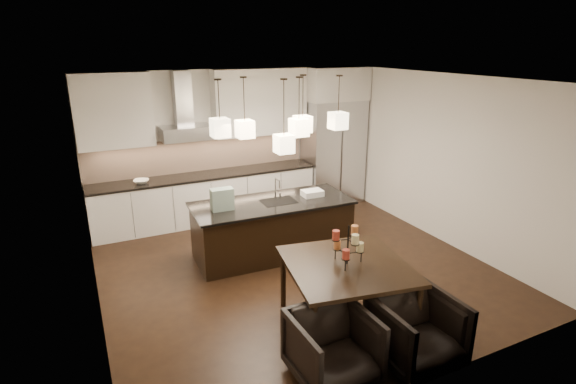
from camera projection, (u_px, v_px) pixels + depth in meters
name	position (u px, v px, depth m)	size (l,w,h in m)	color
floor	(294.00, 268.00, 6.87)	(5.50, 5.50, 0.02)	black
ceiling	(295.00, 78.00, 5.97)	(5.50, 5.50, 0.02)	white
wall_back	(231.00, 143.00, 8.77)	(5.50, 0.02, 2.80)	silver
wall_front	(430.00, 259.00, 4.06)	(5.50, 0.02, 2.80)	silver
wall_left	(85.00, 209.00, 5.28)	(0.02, 5.50, 2.80)	silver
wall_right	(440.00, 159.00, 7.56)	(0.02, 5.50, 2.80)	silver
refrigerator	(333.00, 152.00, 9.42)	(1.20, 0.72, 2.15)	#B7B7BA
fridge_panel	(335.00, 84.00, 8.98)	(1.26, 0.72, 0.65)	silver
lower_cabinets	(207.00, 198.00, 8.54)	(4.21, 0.62, 0.88)	silver
countertop	(206.00, 175.00, 8.39)	(4.21, 0.66, 0.04)	black
backsplash	(201.00, 154.00, 8.54)	(4.21, 0.02, 0.63)	tan
upper_cab_left	(113.00, 111.00, 7.50)	(1.25, 0.35, 1.25)	silver
upper_cab_right	(260.00, 102.00, 8.59)	(1.86, 0.35, 1.25)	silver
hood_canopy	(186.00, 133.00, 8.05)	(0.90, 0.52, 0.24)	#B7B7BA
hood_chimney	(182.00, 98.00, 7.95)	(0.30, 0.28, 0.96)	#B7B7BA
fruit_bowl	(141.00, 181.00, 7.85)	(0.26, 0.26, 0.06)	silver
island_body	(272.00, 229.00, 7.17)	(2.42, 0.97, 0.85)	black
island_top	(272.00, 203.00, 7.03)	(2.50, 1.05, 0.04)	black
faucet	(275.00, 188.00, 7.08)	(0.10, 0.23, 0.37)	silver
tote_bag	(222.00, 199.00, 6.64)	(0.33, 0.17, 0.33)	#1E4D31
food_container	(312.00, 193.00, 7.27)	(0.33, 0.23, 0.10)	silver
dining_table	(346.00, 295.00, 5.34)	(1.37, 1.37, 0.82)	black
candelabra	(348.00, 245.00, 5.13)	(0.39, 0.39, 0.48)	black
candle_a	(360.00, 247.00, 5.19)	(0.08, 0.08, 0.11)	#D3C686
candle_b	(337.00, 245.00, 5.25)	(0.08, 0.08, 0.11)	#C46F38
candle_c	(346.00, 254.00, 5.01)	(0.08, 0.08, 0.11)	#A53323
candle_d	(355.00, 230.00, 5.21)	(0.08, 0.08, 0.11)	#C46F38
candle_e	(336.00, 235.00, 5.07)	(0.08, 0.08, 0.11)	#A53323
candle_f	(355.00, 239.00, 4.97)	(0.08, 0.08, 0.11)	#D3C686
armchair_left	(333.00, 348.00, 4.48)	(0.78, 0.81, 0.73)	black
armchair_right	(417.00, 331.00, 4.72)	(0.81, 0.84, 0.76)	black
pendant_a	(220.00, 128.00, 6.23)	(0.24, 0.24, 0.26)	#FDE6B2
pendant_b	(245.00, 129.00, 6.65)	(0.24, 0.24, 0.26)	#FDE6B2
pendant_c	(299.00, 127.00, 6.64)	(0.24, 0.24, 0.26)	#FDE6B2
pendant_d	(303.00, 124.00, 7.05)	(0.24, 0.24, 0.26)	#FDE6B2
pendant_e	(338.00, 121.00, 6.92)	(0.24, 0.24, 0.26)	#FDE6B2
pendant_f	(284.00, 144.00, 6.35)	(0.24, 0.24, 0.26)	#FDE6B2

